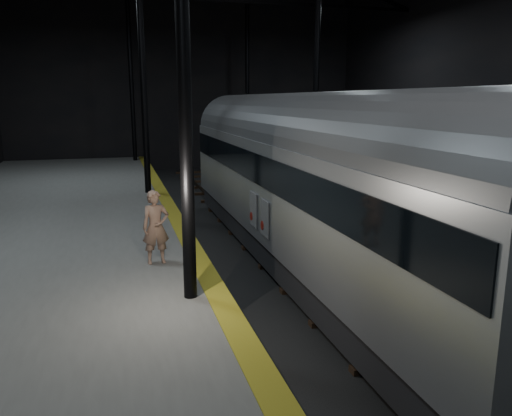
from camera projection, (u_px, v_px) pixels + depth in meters
name	position (u px, v px, depth m)	size (l,w,h in m)	color
ground	(297.00, 265.00, 15.02)	(44.00, 44.00, 0.00)	black
platform_left	(26.00, 272.00, 12.91)	(9.00, 43.80, 1.00)	#565654
platform_right	(505.00, 231.00, 16.93)	(9.00, 43.80, 1.00)	#565654
tactile_strip	(189.00, 241.00, 13.94)	(0.50, 43.80, 0.01)	olive
track	(297.00, 263.00, 15.01)	(2.40, 43.00, 0.24)	#3F3328
train	(302.00, 175.00, 14.22)	(2.78, 18.54, 4.96)	#A8AAB0
woman	(156.00, 227.00, 11.93)	(0.65, 0.43, 1.78)	#9A735E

